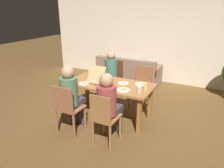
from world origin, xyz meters
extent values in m
plane|color=brown|center=(0.00, 0.00, 0.00)|extent=(20.00, 20.00, 0.00)
cube|color=#F2E1C6|center=(0.00, 2.80, 1.34)|extent=(6.95, 0.12, 2.69)
cube|color=#A66B39|center=(0.00, 0.00, 0.73)|extent=(1.73, 0.84, 0.04)
cube|color=#A0672D|center=(-0.76, -0.32, 0.35)|extent=(0.07, 0.07, 0.71)
cube|color=#A0672D|center=(0.76, -0.32, 0.35)|extent=(0.07, 0.07, 0.71)
cube|color=#A0672D|center=(-0.76, 0.32, 0.35)|extent=(0.07, 0.07, 0.71)
cube|color=#A0672D|center=(0.76, 0.32, 0.35)|extent=(0.07, 0.07, 0.71)
cylinder|color=#5B2F1A|center=(-0.19, 0.61, 0.23)|extent=(0.04, 0.04, 0.47)
cylinder|color=#5B2F1A|center=(-0.59, 0.61, 0.23)|extent=(0.04, 0.04, 0.47)
cylinder|color=#5B2F1A|center=(-0.19, 1.01, 0.23)|extent=(0.04, 0.04, 0.47)
cylinder|color=#5B2F1A|center=(-0.59, 1.01, 0.23)|extent=(0.04, 0.04, 0.47)
cube|color=#5B2F1A|center=(-0.39, 0.81, 0.48)|extent=(0.45, 0.45, 0.02)
cube|color=#5B2F1A|center=(-0.39, 1.02, 0.73)|extent=(0.42, 0.03, 0.48)
cylinder|color=#442F48|center=(-0.32, 0.50, 0.24)|extent=(0.10, 0.10, 0.49)
cylinder|color=#442F48|center=(-0.47, 0.50, 0.24)|extent=(0.10, 0.10, 0.49)
cube|color=#442F48|center=(-0.39, 0.65, 0.54)|extent=(0.28, 0.33, 0.11)
cylinder|color=#416C5D|center=(-0.39, 0.81, 0.79)|extent=(0.31, 0.31, 0.50)
sphere|color=tan|center=(-0.39, 0.81, 1.13)|extent=(0.20, 0.20, 0.20)
cylinder|color=#9D6839|center=(0.21, -0.63, 0.23)|extent=(0.04, 0.04, 0.47)
cylinder|color=#9D6839|center=(0.53, -0.63, 0.23)|extent=(0.04, 0.04, 0.47)
cylinder|color=#9D6839|center=(0.21, -1.00, 0.23)|extent=(0.04, 0.04, 0.47)
cylinder|color=#9D6839|center=(0.53, -1.00, 0.23)|extent=(0.04, 0.04, 0.47)
cube|color=#9D6839|center=(0.37, -0.82, 0.48)|extent=(0.38, 0.44, 0.02)
cube|color=#9D6839|center=(0.37, -1.02, 0.71)|extent=(0.36, 0.03, 0.45)
cylinder|color=#423B41|center=(0.29, -0.48, 0.24)|extent=(0.10, 0.10, 0.49)
cylinder|color=#423B41|center=(0.45, -0.48, 0.24)|extent=(0.10, 0.10, 0.49)
cube|color=#423B41|center=(0.37, -0.64, 0.54)|extent=(0.28, 0.36, 0.11)
cylinder|color=#9D403E|center=(0.37, -0.82, 0.78)|extent=(0.32, 0.32, 0.49)
sphere|color=tan|center=(0.37, -0.82, 1.13)|extent=(0.22, 0.22, 0.22)
cylinder|color=#975B3C|center=(-0.59, -0.63, 0.23)|extent=(0.05, 0.05, 0.47)
cylinder|color=#975B3C|center=(-0.19, -0.63, 0.23)|extent=(0.05, 0.05, 0.47)
cylinder|color=#975B3C|center=(-0.59, -0.97, 0.23)|extent=(0.05, 0.05, 0.47)
cylinder|color=#975B3C|center=(-0.19, -0.97, 0.23)|extent=(0.05, 0.05, 0.47)
cube|color=#975B3C|center=(-0.39, -0.80, 0.48)|extent=(0.46, 0.41, 0.02)
cube|color=#975B3C|center=(-0.39, -0.99, 0.71)|extent=(0.44, 0.03, 0.44)
cylinder|color=#3E3543|center=(-0.47, -0.52, 0.24)|extent=(0.10, 0.10, 0.49)
cylinder|color=#3E3543|center=(-0.31, -0.52, 0.24)|extent=(0.10, 0.10, 0.49)
cube|color=#3E3543|center=(-0.39, -0.65, 0.54)|extent=(0.29, 0.30, 0.11)
cylinder|color=#517654|center=(-0.39, -0.80, 0.79)|extent=(0.32, 0.32, 0.51)
sphere|color=tan|center=(-0.39, -0.80, 1.15)|extent=(0.22, 0.22, 0.22)
cylinder|color=#975737|center=(0.56, 0.59, 0.23)|extent=(0.04, 0.04, 0.47)
cylinder|color=#975737|center=(0.18, 0.59, 0.23)|extent=(0.04, 0.04, 0.47)
cylinder|color=#975737|center=(0.56, 0.94, 0.23)|extent=(0.04, 0.04, 0.47)
cylinder|color=#975737|center=(0.18, 0.94, 0.23)|extent=(0.04, 0.04, 0.47)
cube|color=#975737|center=(0.37, 0.77, 0.48)|extent=(0.43, 0.41, 0.02)
cube|color=#975737|center=(0.37, 0.95, 0.70)|extent=(0.41, 0.03, 0.43)
cube|color=tan|center=(-0.22, 0.12, 0.76)|extent=(0.36, 0.36, 0.03)
cylinder|color=orange|center=(-0.22, 0.12, 0.78)|extent=(0.32, 0.32, 0.01)
cube|color=tan|center=(-0.22, -0.14, 0.94)|extent=(0.36, 0.16, 0.33)
cylinder|color=white|center=(-0.45, -0.24, 0.76)|extent=(0.20, 0.20, 0.01)
cone|color=gold|center=(-0.45, -0.24, 0.77)|extent=(0.09, 0.09, 0.02)
cylinder|color=white|center=(0.24, 0.13, 0.76)|extent=(0.20, 0.20, 0.01)
cone|color=#C87A44|center=(0.24, 0.13, 0.77)|extent=(0.10, 0.10, 0.02)
cylinder|color=white|center=(0.57, 0.23, 0.76)|extent=(0.22, 0.22, 0.01)
cone|color=tan|center=(0.57, 0.23, 0.77)|extent=(0.10, 0.10, 0.02)
cylinder|color=white|center=(0.39, -0.21, 0.76)|extent=(0.25, 0.25, 0.01)
cone|color=gold|center=(0.39, -0.21, 0.77)|extent=(0.14, 0.14, 0.02)
cylinder|color=#E6C467|center=(-0.67, 0.31, 0.80)|extent=(0.07, 0.07, 0.10)
cylinder|color=#E0CA66|center=(0.73, 0.02, 0.81)|extent=(0.07, 0.07, 0.13)
cylinder|color=silver|center=(0.70, -0.20, 0.80)|extent=(0.06, 0.06, 0.11)
cylinder|color=#DBCA61|center=(-0.09, -0.24, 0.81)|extent=(0.07, 0.07, 0.13)
cube|color=#8B6B56|center=(-0.46, 2.11, 0.21)|extent=(1.78, 0.85, 0.42)
cube|color=#8B6B56|center=(-0.46, 1.76, 0.62)|extent=(1.78, 0.16, 0.41)
cube|color=#8B6B56|center=(-1.25, 2.11, 0.51)|extent=(0.20, 0.81, 0.18)
cube|color=#8B6B56|center=(0.34, 2.11, 0.51)|extent=(0.20, 0.81, 0.18)
camera|label=1|loc=(1.89, -3.58, 2.22)|focal=34.54mm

